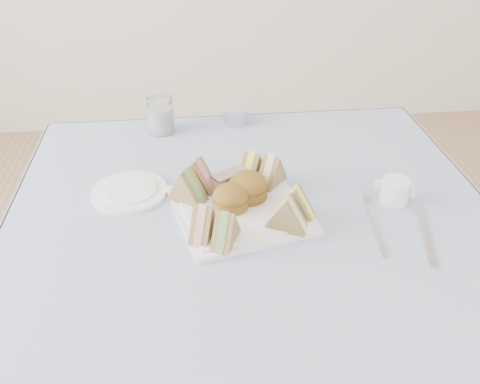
{
  "coord_description": "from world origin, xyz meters",
  "views": [
    {
      "loc": [
        -0.12,
        -0.82,
        1.37
      ],
      "look_at": [
        -0.03,
        0.04,
        0.8
      ],
      "focal_mm": 38.0,
      "sensor_mm": 36.0,
      "label": 1
    }
  ],
  "objects": [
    {
      "name": "water_glass",
      "position": [
        -0.19,
        0.43,
        0.8
      ],
      "size": [
        0.08,
        0.08,
        0.1
      ],
      "primitive_type": "cylinder",
      "rotation": [
        0.0,
        0.0,
        -0.18
      ],
      "color": "white",
      "rests_on": "tablecloth"
    },
    {
      "name": "pastry_slice",
      "position": [
        -0.04,
        0.12,
        0.78
      ],
      "size": [
        0.09,
        0.07,
        0.04
      ],
      "primitive_type": "cube",
      "rotation": [
        0.0,
        0.0,
        0.55
      ],
      "color": "tan",
      "rests_on": "serving_plate"
    },
    {
      "name": "sandwich_br_b",
      "position": [
        0.01,
        0.15,
        0.79
      ],
      "size": [
        0.07,
        0.09,
        0.07
      ],
      "primitive_type": null,
      "rotation": [
        0.0,
        0.0,
        -2.17
      ],
      "color": "olive",
      "rests_on": "serving_plate"
    },
    {
      "name": "sandwich_fr_a",
      "position": [
        0.08,
        -0.0,
        0.79
      ],
      "size": [
        0.09,
        0.07,
        0.07
      ],
      "primitive_type": null,
      "rotation": [
        0.0,
        0.0,
        -0.42
      ],
      "color": "olive",
      "rests_on": "serving_plate"
    },
    {
      "name": "knife",
      "position": [
        0.33,
        -0.08,
        0.75
      ],
      "size": [
        0.06,
        0.19,
        0.0
      ],
      "primitive_type": "cube",
      "rotation": [
        0.0,
        0.0,
        -0.26
      ],
      "color": "silver",
      "rests_on": "tablecloth"
    },
    {
      "name": "side_plate",
      "position": [
        -0.26,
        0.13,
        0.75
      ],
      "size": [
        0.2,
        0.2,
        0.01
      ],
      "primitive_type": "cylinder",
      "rotation": [
        0.0,
        0.0,
        0.22
      ],
      "color": "white",
      "rests_on": "tablecloth"
    },
    {
      "name": "table",
      "position": [
        0.0,
        0.0,
        0.37
      ],
      "size": [
        0.9,
        0.9,
        0.74
      ],
      "primitive_type": "cube",
      "color": "brown",
      "rests_on": "floor"
    },
    {
      "name": "creamer_jug",
      "position": [
        0.31,
        0.04,
        0.77
      ],
      "size": [
        0.08,
        0.08,
        0.05
      ],
      "primitive_type": "cylinder",
      "rotation": [
        0.0,
        0.0,
        -0.3
      ],
      "color": "white",
      "rests_on": "tablecloth"
    },
    {
      "name": "sandwich_br_a",
      "position": [
        0.05,
        0.12,
        0.8
      ],
      "size": [
        0.08,
        0.09,
        0.07
      ],
      "primitive_type": null,
      "rotation": [
        0.0,
        0.0,
        -2.24
      ],
      "color": "olive",
      "rests_on": "serving_plate"
    },
    {
      "name": "tea_strainer",
      "position": [
        0.01,
        0.46,
        0.77
      ],
      "size": [
        0.09,
        0.09,
        0.04
      ],
      "primitive_type": "cylinder",
      "rotation": [
        0.0,
        0.0,
        -0.3
      ],
      "color": "silver",
      "rests_on": "tablecloth"
    },
    {
      "name": "sandwich_fl_a",
      "position": [
        -0.1,
        -0.05,
        0.79
      ],
      "size": [
        0.07,
        0.09,
        0.07
      ],
      "primitive_type": null,
      "rotation": [
        0.0,
        0.0,
        1.16
      ],
      "color": "olive",
      "rests_on": "serving_plate"
    },
    {
      "name": "scone_right",
      "position": [
        -0.0,
        0.07,
        0.79
      ],
      "size": [
        0.11,
        0.11,
        0.06
      ],
      "primitive_type": "cylinder",
      "rotation": [
        0.0,
        0.0,
        0.46
      ],
      "color": "brown",
      "rests_on": "serving_plate"
    },
    {
      "name": "sandwich_bl_b",
      "position": [
        -0.11,
        0.12,
        0.8
      ],
      "size": [
        0.09,
        0.08,
        0.08
      ],
      "primitive_type": null,
      "rotation": [
        0.0,
        0.0,
        2.59
      ],
      "color": "olive",
      "rests_on": "serving_plate"
    },
    {
      "name": "scone_left",
      "position": [
        -0.04,
        0.04,
        0.78
      ],
      "size": [
        0.09,
        0.09,
        0.05
      ],
      "primitive_type": "cylinder",
      "rotation": [
        0.0,
        0.0,
        0.26
      ],
      "color": "brown",
      "rests_on": "serving_plate"
    },
    {
      "name": "tablecloth",
      "position": [
        0.0,
        0.0,
        0.74
      ],
      "size": [
        1.02,
        1.02,
        0.01
      ],
      "primitive_type": "cube",
      "color": "#919BC5",
      "rests_on": "table"
    },
    {
      "name": "sandwich_bl_a",
      "position": [
        -0.13,
        0.08,
        0.8
      ],
      "size": [
        0.09,
        0.08,
        0.08
      ],
      "primitive_type": null,
      "rotation": [
        0.0,
        0.0,
        2.53
      ],
      "color": "olive",
      "rests_on": "serving_plate"
    },
    {
      "name": "sandwich_fl_b",
      "position": [
        -0.06,
        -0.07,
        0.79
      ],
      "size": [
        0.07,
        0.09,
        0.07
      ],
      "primitive_type": null,
      "rotation": [
        0.0,
        0.0,
        1.15
      ],
      "color": "olive",
      "rests_on": "serving_plate"
    },
    {
      "name": "fork",
      "position": [
        0.24,
        -0.05,
        0.75
      ],
      "size": [
        0.03,
        0.17,
        0.0
      ],
      "primitive_type": "cube",
      "rotation": [
        0.0,
        0.0,
        -0.13
      ],
      "color": "silver",
      "rests_on": "tablecloth"
    },
    {
      "name": "serving_plate",
      "position": [
        -0.03,
        0.04,
        0.75
      ],
      "size": [
        0.31,
        0.31,
        0.01
      ],
      "primitive_type": "cube",
      "rotation": [
        0.0,
        0.0,
        0.24
      ],
      "color": "white",
      "rests_on": "tablecloth"
    },
    {
      "name": "sandwich_fr_b",
      "position": [
        0.06,
        -0.04,
        0.79
      ],
      "size": [
        0.09,
        0.07,
        0.07
      ],
      "primitive_type": null,
      "rotation": [
        0.0,
        0.0,
        -0.45
      ],
      "color": "olive",
      "rests_on": "serving_plate"
    }
  ]
}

